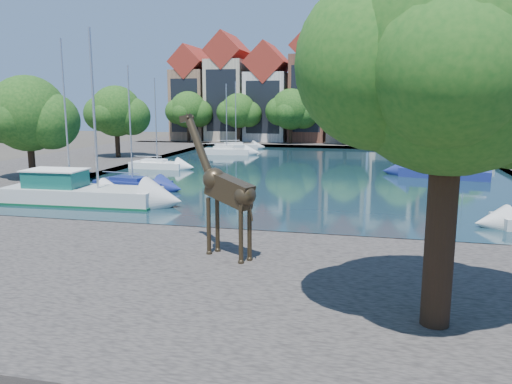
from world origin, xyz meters
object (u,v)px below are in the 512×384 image
motorsailer (77,190)px  sailboat_left_a (70,188)px  giraffe_statue (224,188)px  plane_tree (457,61)px

motorsailer → sailboat_left_a: (-2.00, 2.33, -0.29)m
giraffe_statue → motorsailer: motorsailer is taller
giraffe_statue → sailboat_left_a: 19.54m
giraffe_statue → motorsailer: size_ratio=0.51×
giraffe_statue → sailboat_left_a: sailboat_left_a is taller
giraffe_statue → motorsailer: (-12.98, 9.94, -2.34)m
motorsailer → sailboat_left_a: motorsailer is taller
sailboat_left_a → giraffe_statue: bearing=-39.3°
plane_tree → sailboat_left_a: bearing=143.1°
giraffe_statue → motorsailer: 16.51m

